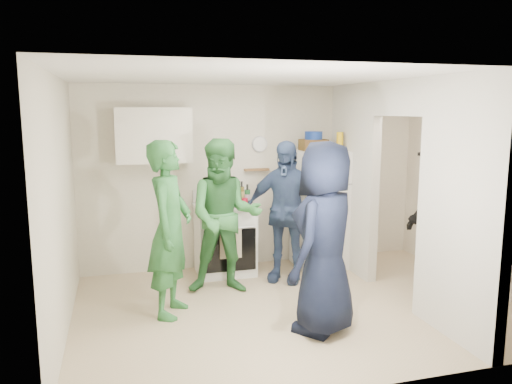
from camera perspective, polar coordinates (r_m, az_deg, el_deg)
floor at (r=5.72m, az=4.68°, el=-12.92°), size 4.80×4.80×0.00m
wall_back at (r=6.97m, az=-0.03°, el=1.80°), size 4.80×0.00×4.80m
wall_front at (r=3.86m, az=13.73°, el=-4.65°), size 4.80×0.00×4.80m
wall_left at (r=5.07m, az=-21.47°, el=-1.72°), size 0.00×3.40×3.40m
wall_right at (r=6.60m, az=24.77°, el=0.51°), size 0.00×3.40×3.40m
ceiling at (r=5.31m, az=5.05°, el=12.92°), size 4.80×4.80×0.00m
partition_pier_back at (r=6.85m, az=11.06°, el=1.49°), size 0.12×1.20×2.50m
partition_pier_front at (r=5.01m, az=22.39°, el=-1.90°), size 0.12×1.20×2.50m
partition_header at (r=5.83m, az=16.31°, el=10.29°), size 0.12×1.00×0.40m
stove at (r=6.69m, az=-3.59°, el=-5.42°), size 0.78×0.65×0.92m
upper_cabinet at (r=6.50m, az=-11.63°, el=6.37°), size 0.95×0.34×0.70m
fridge at (r=6.98m, az=7.36°, el=-1.92°), size 0.67×0.65×1.62m
wicker_basket at (r=6.87m, az=6.58°, el=5.38°), size 0.35×0.25×0.15m
blue_bowl at (r=6.87m, az=6.60°, el=6.46°), size 0.24×0.24×0.11m
yellow_cup_stack_top at (r=6.86m, az=9.55°, el=5.72°), size 0.09×0.09×0.25m
wall_clock at (r=6.92m, az=0.41°, el=5.49°), size 0.22×0.02×0.22m
spice_shelf at (r=6.91m, az=0.08°, el=2.57°), size 0.35×0.08×0.03m
nook_window at (r=6.70m, az=23.77°, el=4.14°), size 0.03×0.70×0.80m
nook_window_frame at (r=6.69m, az=23.67°, el=4.14°), size 0.04×0.76×0.86m
nook_valance at (r=6.66m, az=23.70°, el=7.14°), size 0.04×0.82×0.18m
yellow_cup_stack_stove at (r=6.33m, az=-4.29°, el=-0.84°), size 0.09×0.09×0.25m
red_cup at (r=6.43m, az=-1.34°, el=-1.24°), size 0.09×0.09×0.12m
person_green_left at (r=5.32m, az=-9.81°, el=-4.18°), size 0.68×0.80×1.87m
person_green_center at (r=5.91m, az=-3.60°, el=-2.84°), size 1.02×0.86×1.84m
person_denim at (r=6.32m, az=3.33°, el=-2.24°), size 1.11×0.97×1.80m
person_navy at (r=4.90m, az=7.87°, el=-5.24°), size 1.08×1.06×1.88m
person_nook at (r=6.44m, az=20.77°, el=-2.19°), size 0.81×1.28×1.89m
bottle_a at (r=6.63m, az=-6.14°, el=-0.36°), size 0.07×0.07×0.26m
bottle_b at (r=6.44m, az=-5.03°, el=-0.58°), size 0.07×0.07×0.27m
bottle_c at (r=6.71m, az=-4.53°, el=-0.14°), size 0.08×0.08×0.28m
bottle_d at (r=6.53m, az=-3.24°, el=-0.22°), size 0.07×0.07×0.32m
bottle_e at (r=6.77m, az=-3.21°, el=0.11°), size 0.07×0.07×0.31m
bottle_f at (r=6.61m, az=-2.23°, el=-0.05°), size 0.07×0.07×0.33m
bottle_g at (r=6.74m, az=-1.63°, el=-0.01°), size 0.07×0.07×0.29m
bottle_h at (r=6.41m, az=-5.92°, el=-0.64°), size 0.07×0.07×0.27m
bottle_i at (r=6.66m, az=-3.38°, el=-0.31°), size 0.07×0.07×0.25m
bottle_j at (r=6.53m, az=-1.00°, el=-0.35°), size 0.07×0.07×0.28m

